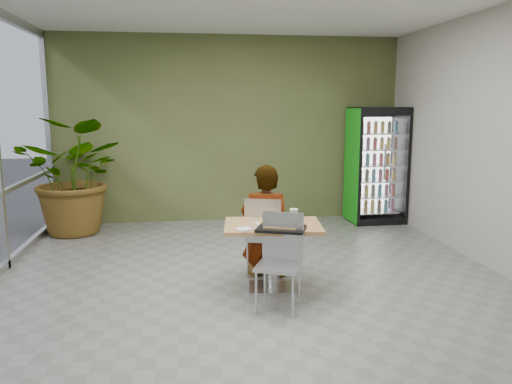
# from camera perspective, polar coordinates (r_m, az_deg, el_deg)

# --- Properties ---
(ground) EXTENTS (7.00, 7.00, 0.00)m
(ground) POSITION_cam_1_polar(r_m,az_deg,el_deg) (5.62, 0.02, -11.15)
(ground) COLOR gray
(ground) RESTS_ON ground
(room_envelope) EXTENTS (6.00, 7.00, 3.20)m
(room_envelope) POSITION_cam_1_polar(r_m,az_deg,el_deg) (5.26, 0.02, 5.34)
(room_envelope) COLOR beige
(room_envelope) RESTS_ON ground
(dining_table) EXTENTS (1.11, 0.84, 0.75)m
(dining_table) POSITION_cam_1_polar(r_m,az_deg,el_deg) (5.46, 1.91, -5.84)
(dining_table) COLOR tan
(dining_table) RESTS_ON ground
(chair_far) EXTENTS (0.53, 0.53, 0.96)m
(chair_far) POSITION_cam_1_polar(r_m,az_deg,el_deg) (5.88, 0.90, -4.43)
(chair_far) COLOR #B3B5B8
(chair_far) RESTS_ON ground
(chair_near) EXTENTS (0.55, 0.56, 0.95)m
(chair_near) POSITION_cam_1_polar(r_m,az_deg,el_deg) (5.04, 2.83, -6.95)
(chair_near) COLOR #B3B5B8
(chair_near) RESTS_ON ground
(seated_woman) EXTENTS (0.69, 0.55, 1.64)m
(seated_woman) POSITION_cam_1_polar(r_m,az_deg,el_deg) (5.94, 1.11, -4.70)
(seated_woman) COLOR black
(seated_woman) RESTS_ON ground
(pizza_plate) EXTENTS (0.30, 0.28, 0.03)m
(pizza_plate) POSITION_cam_1_polar(r_m,az_deg,el_deg) (5.41, 0.99, -3.49)
(pizza_plate) COLOR white
(pizza_plate) RESTS_ON dining_table
(soda_cup) EXTENTS (0.09, 0.09, 0.16)m
(soda_cup) POSITION_cam_1_polar(r_m,az_deg,el_deg) (5.44, 4.33, -2.79)
(soda_cup) COLOR white
(soda_cup) RESTS_ON dining_table
(napkin_stack) EXTENTS (0.20, 0.20, 0.02)m
(napkin_stack) POSITION_cam_1_polar(r_m,az_deg,el_deg) (5.14, -1.36, -4.28)
(napkin_stack) COLOR white
(napkin_stack) RESTS_ON dining_table
(cafeteria_tray) EXTENTS (0.58, 0.50, 0.03)m
(cafeteria_tray) POSITION_cam_1_polar(r_m,az_deg,el_deg) (5.15, 2.90, -4.20)
(cafeteria_tray) COLOR black
(cafeteria_tray) RESTS_ON dining_table
(beverage_fridge) EXTENTS (0.93, 0.73, 1.99)m
(beverage_fridge) POSITION_cam_1_polar(r_m,az_deg,el_deg) (8.89, 13.59, 3.00)
(beverage_fridge) COLOR black
(beverage_fridge) RESTS_ON ground
(potted_plant) EXTENTS (1.99, 1.84, 1.84)m
(potted_plant) POSITION_cam_1_polar(r_m,az_deg,el_deg) (8.32, -19.78, 1.73)
(potted_plant) COLOR #2E6729
(potted_plant) RESTS_ON ground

